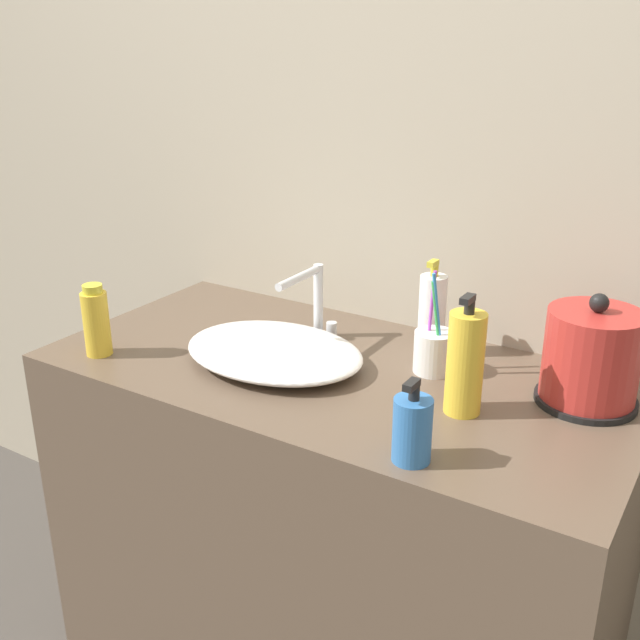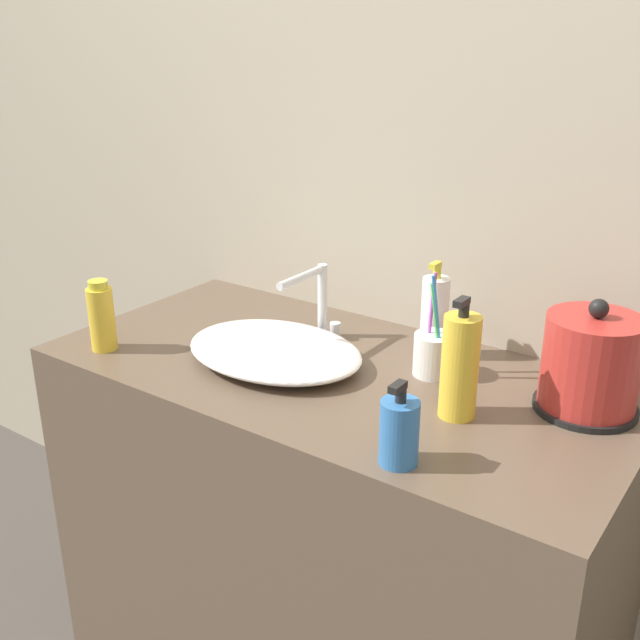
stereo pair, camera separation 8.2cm
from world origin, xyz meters
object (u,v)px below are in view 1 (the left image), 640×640
electric_kettle (591,361)px  toothbrush_cup (434,351)px  faucet (314,298)px  mouthwash_bottle (96,321)px  lotion_bottle (465,363)px  hand_cream_bottle (432,314)px  shampoo_bottle (412,429)px

electric_kettle → toothbrush_cup: size_ratio=1.00×
faucet → mouthwash_bottle: size_ratio=1.08×
mouthwash_bottle → faucet: bearing=41.5°
toothbrush_cup → lotion_bottle: 0.18m
faucet → electric_kettle: size_ratio=0.79×
faucet → hand_cream_bottle: 0.26m
toothbrush_cup → lotion_bottle: lotion_bottle is taller
toothbrush_cup → mouthwash_bottle: (-0.64, -0.30, 0.03)m
faucet → hand_cream_bottle: bearing=16.4°
toothbrush_cup → shampoo_bottle: size_ratio=1.48×
faucet → lotion_bottle: (0.41, -0.14, -0.00)m
electric_kettle → mouthwash_bottle: 1.00m
electric_kettle → hand_cream_bottle: electric_kettle is taller
toothbrush_cup → hand_cream_bottle: 0.11m
lotion_bottle → shampoo_bottle: size_ratio=1.56×
electric_kettle → mouthwash_bottle: size_ratio=1.37×
mouthwash_bottle → lotion_bottle: bearing=12.4°
electric_kettle → shampoo_bottle: 0.40m
toothbrush_cup → hand_cream_bottle: toothbrush_cup is taller
electric_kettle → faucet: bearing=-178.8°
faucet → toothbrush_cup: bearing=-2.5°
faucet → lotion_bottle: 0.43m
lotion_bottle → toothbrush_cup: bearing=131.5°
toothbrush_cup → mouthwash_bottle: 0.71m
lotion_bottle → mouthwash_bottle: 0.78m
electric_kettle → shampoo_bottle: size_ratio=1.48×
lotion_bottle → shampoo_bottle: 0.20m
faucet → electric_kettle: bearing=1.2°
faucet → mouthwash_bottle: (-0.35, -0.31, -0.02)m
hand_cream_bottle → faucet: bearing=-163.6°
mouthwash_bottle → hand_cream_bottle: size_ratio=0.75×
toothbrush_cup → lotion_bottle: size_ratio=0.95×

